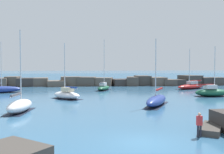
{
  "coord_description": "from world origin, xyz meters",
  "views": [
    {
      "loc": [
        -3.58,
        -14.98,
        4.7
      ],
      "look_at": [
        0.71,
        24.32,
        3.1
      ],
      "focal_mm": 40.0,
      "sensor_mm": 36.0,
      "label": 1
    }
  ],
  "objects": [
    {
      "name": "foreground_rocks",
      "position": [
        3.22,
        -0.26,
        0.48
      ],
      "size": [
        20.65,
        8.98,
        1.39
      ],
      "color": "#4C443D",
      "rests_on": "ground"
    },
    {
      "name": "breakwater_jetty",
      "position": [
        1.75,
        47.28,
        1.03
      ],
      "size": [
        63.03,
        6.84,
        2.51
      ],
      "color": "#4C443D",
      "rests_on": "ground"
    },
    {
      "name": "sailboat_moored_6",
      "position": [
        -6.25,
        21.98,
        0.65
      ],
      "size": [
        5.17,
        5.29,
        8.2
      ],
      "color": "white",
      "rests_on": "ground"
    },
    {
      "name": "person_on_rocks",
      "position": [
        4.01,
        0.78,
        0.92
      ],
      "size": [
        0.36,
        0.22,
        1.65
      ],
      "color": "#282833",
      "rests_on": "ground"
    },
    {
      "name": "sailboat_moored_7",
      "position": [
        18.98,
        35.89,
        0.62
      ],
      "size": [
        8.21,
        6.03,
        8.56
      ],
      "color": "maroon",
      "rests_on": "ground"
    },
    {
      "name": "open_sea_beyond",
      "position": [
        0.0,
        107.27,
        0.0
      ],
      "size": [
        400.0,
        116.0,
        0.01
      ],
      "color": "#235175",
      "rests_on": "ground"
    },
    {
      "name": "ground_plane",
      "position": [
        0.0,
        0.0,
        0.0
      ],
      "size": [
        600.0,
        600.0,
        0.0
      ],
      "primitive_type": "plane",
      "color": "#336084"
    },
    {
      "name": "sailboat_moored_5",
      "position": [
        0.14,
        34.88,
        0.61
      ],
      "size": [
        3.77,
        5.69,
        10.23
      ],
      "color": "#195138",
      "rests_on": "ground"
    },
    {
      "name": "sailboat_moored_4",
      "position": [
        5.12,
        14.55,
        0.63
      ],
      "size": [
        5.17,
        7.45,
        8.07
      ],
      "color": "navy",
      "rests_on": "ground"
    },
    {
      "name": "sailboat_moored_2",
      "position": [
        -10.34,
        11.74,
        0.67
      ],
      "size": [
        2.35,
        5.53,
        8.6
      ],
      "color": "white",
      "rests_on": "ground"
    },
    {
      "name": "sailboat_moored_0",
      "position": [
        16.52,
        22.63,
        0.71
      ],
      "size": [
        5.55,
        2.57,
        7.98
      ],
      "color": "#195138",
      "rests_on": "ground"
    }
  ]
}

